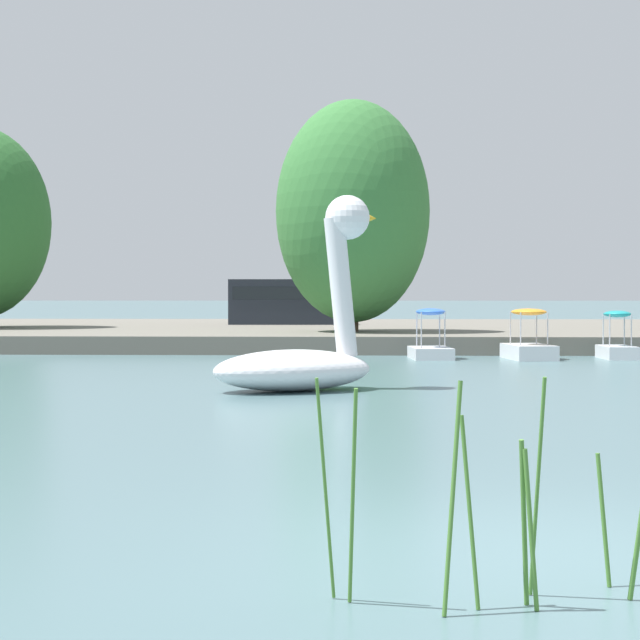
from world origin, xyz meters
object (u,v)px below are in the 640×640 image
at_px(parked_van, 284,300).
at_px(pedal_boat_blue, 431,344).
at_px(swan_boat, 305,342).
at_px(pedal_boat_orange, 529,344).
at_px(pedal_boat_teal, 617,344).
at_px(tree_willow_near_path, 353,211).

bearing_deg(parked_van, pedal_boat_blue, -70.87).
bearing_deg(parked_van, swan_boat, -84.89).
height_order(swan_boat, pedal_boat_orange, swan_boat).
distance_m(swan_boat, pedal_boat_blue, 11.25).
bearing_deg(pedal_boat_teal, parked_van, 125.15).
bearing_deg(pedal_boat_teal, pedal_boat_blue, -177.38).
height_order(swan_boat, pedal_boat_teal, swan_boat).
relative_size(pedal_boat_teal, tree_willow_near_path, 0.22).
height_order(pedal_boat_teal, tree_willow_near_path, tree_willow_near_path).
bearing_deg(swan_boat, parked_van, 95.11).
xyz_separation_m(pedal_boat_blue, pedal_boat_teal, (5.49, 0.25, -0.01)).
distance_m(pedal_boat_orange, pedal_boat_teal, 2.65).
distance_m(pedal_boat_teal, parked_van, 19.11).
distance_m(pedal_boat_blue, pedal_boat_teal, 5.49).
bearing_deg(swan_boat, pedal_boat_orange, 60.87).
xyz_separation_m(tree_willow_near_path, parked_van, (-3.13, 9.35, -3.18)).
bearing_deg(pedal_boat_orange, pedal_boat_blue, 178.28).
relative_size(pedal_boat_blue, tree_willow_near_path, 0.26).
bearing_deg(parked_van, tree_willow_near_path, -71.48).
xyz_separation_m(swan_boat, tree_willow_near_path, (0.75, 17.29, 3.85)).
relative_size(pedal_boat_teal, parked_van, 0.37).
distance_m(swan_boat, pedal_boat_orange, 12.27).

